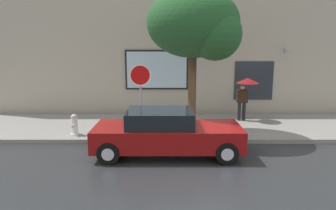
# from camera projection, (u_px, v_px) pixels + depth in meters

# --- Properties ---
(ground_plane) EXTENTS (60.00, 60.00, 0.00)m
(ground_plane) POSITION_uv_depth(u_px,v_px,m) (195.00, 154.00, 9.48)
(ground_plane) COLOR #282B2D
(sidewalk) EXTENTS (20.00, 4.00, 0.15)m
(sidewalk) POSITION_uv_depth(u_px,v_px,m) (189.00, 127.00, 12.41)
(sidewalk) COLOR gray
(sidewalk) RESTS_ON ground
(building_facade) EXTENTS (20.00, 0.67, 7.00)m
(building_facade) POSITION_uv_depth(u_px,v_px,m) (186.00, 42.00, 14.22)
(building_facade) COLOR #B2A893
(building_facade) RESTS_ON ground
(parked_car) EXTENTS (4.42, 1.86, 1.39)m
(parked_car) POSITION_uv_depth(u_px,v_px,m) (167.00, 133.00, 9.33)
(parked_car) COLOR maroon
(parked_car) RESTS_ON ground
(fire_hydrant) EXTENTS (0.30, 0.44, 0.77)m
(fire_hydrant) POSITION_uv_depth(u_px,v_px,m) (76.00, 125.00, 10.94)
(fire_hydrant) COLOR white
(fire_hydrant) RESTS_ON sidewalk
(pedestrian_with_umbrella) EXTENTS (0.96, 0.96, 1.82)m
(pedestrian_with_umbrella) POSITION_uv_depth(u_px,v_px,m) (247.00, 87.00, 12.91)
(pedestrian_with_umbrella) COLOR black
(pedestrian_with_umbrella) RESTS_ON sidewalk
(street_tree) EXTENTS (3.22, 2.74, 5.13)m
(street_tree) POSITION_uv_depth(u_px,v_px,m) (199.00, 26.00, 10.51)
(street_tree) COLOR #4C3823
(street_tree) RESTS_ON sidewalk
(stop_sign) EXTENTS (0.76, 0.10, 2.52)m
(stop_sign) POSITION_uv_depth(u_px,v_px,m) (141.00, 86.00, 10.67)
(stop_sign) COLOR gray
(stop_sign) RESTS_ON sidewalk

